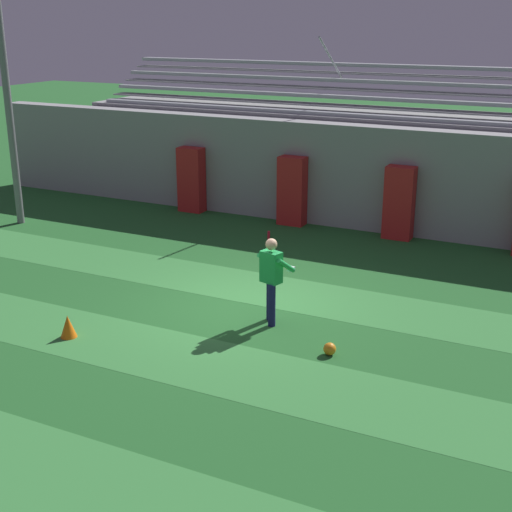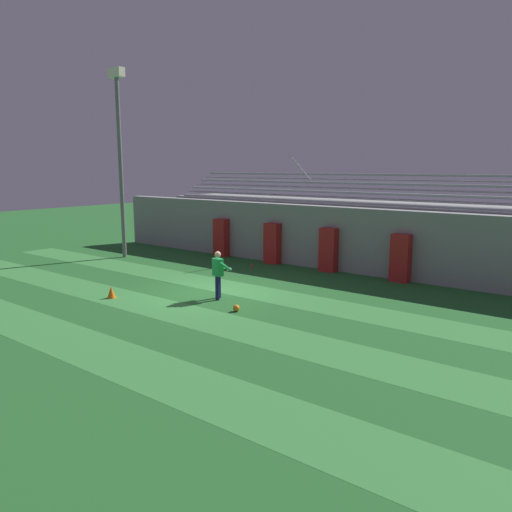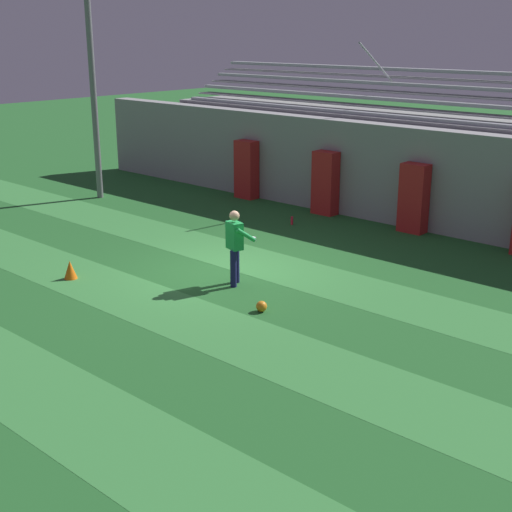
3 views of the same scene
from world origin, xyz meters
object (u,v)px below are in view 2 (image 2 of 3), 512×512
padding_pillar_far_right (400,258)px  goalkeeper (218,272)px  padding_pillar_gate_left (272,243)px  water_bottle (252,266)px  floodlight_pole (119,142)px  traffic_cone (111,292)px  padding_pillar_gate_right (328,250)px  padding_pillar_far_left (221,238)px  soccer_ball (236,308)px

padding_pillar_far_right → goalkeeper: 7.49m
padding_pillar_gate_left → water_bottle: (0.06, -1.64, -0.83)m
padding_pillar_gate_left → floodlight_pole: bearing=-154.9°
padding_pillar_gate_left → traffic_cone: size_ratio=4.54×
padding_pillar_gate_right → goalkeeper: bearing=-95.9°
padding_pillar_gate_left → padding_pillar_far_left: size_ratio=1.00×
soccer_ball → padding_pillar_gate_right: bearing=96.5°
goalkeeper → water_bottle: 5.33m
padding_pillar_far_left → water_bottle: 3.78m
padding_pillar_gate_right → padding_pillar_far_left: 6.26m
goalkeeper → padding_pillar_gate_left: bearing=110.3°
traffic_cone → padding_pillar_gate_right: bearing=66.8°
goalkeeper → water_bottle: (-2.29, 4.74, -0.83)m
padding_pillar_gate_right → padding_pillar_far_left: bearing=180.0°
padding_pillar_gate_left → padding_pillar_gate_right: (3.02, 0.00, 0.00)m
padding_pillar_far_right → water_bottle: padding_pillar_far_right is taller
padding_pillar_far_right → soccer_ball: padding_pillar_far_right is taller
floodlight_pole → padding_pillar_gate_left: bearing=25.1°
padding_pillar_far_left → soccer_ball: size_ratio=8.66×
traffic_cone → water_bottle: traffic_cone is taller
padding_pillar_gate_right → water_bottle: size_ratio=7.94×
padding_pillar_gate_left → padding_pillar_gate_right: same height
padding_pillar_far_left → soccer_ball: padding_pillar_far_left is taller
soccer_ball → traffic_cone: bearing=-162.5°
padding_pillar_gate_right → floodlight_pole: bearing=-162.0°
goalkeeper → water_bottle: goalkeeper is taller
floodlight_pole → traffic_cone: 9.90m
padding_pillar_far_left → padding_pillar_far_right: same height
padding_pillar_far_left → floodlight_pole: (-3.68, -3.24, 4.74)m
padding_pillar_gate_left → padding_pillar_gate_right: bearing=0.0°
soccer_ball → padding_pillar_far_right: bearing=71.3°
soccer_ball → traffic_cone: traffic_cone is taller
traffic_cone → padding_pillar_far_left: bearing=106.7°
padding_pillar_gate_left → padding_pillar_far_right: same height
padding_pillar_gate_right → goalkeeper: padding_pillar_gate_right is taller
water_bottle → padding_pillar_gate_left: bearing=92.2°
soccer_ball → water_bottle: water_bottle is taller
padding_pillar_gate_left → floodlight_pole: 8.99m
padding_pillar_far_right → traffic_cone: bearing=-128.9°
padding_pillar_gate_right → padding_pillar_far_left: (-6.26, 0.00, 0.00)m
floodlight_pole → goalkeeper: size_ratio=5.49×
padding_pillar_gate_right → goalkeeper: 6.42m
floodlight_pole → soccer_ball: bearing=-20.2°
padding_pillar_far_right → floodlight_pole: (-13.19, -3.24, 4.74)m
padding_pillar_far_left → floodlight_pole: size_ratio=0.21×
goalkeeper → water_bottle: bearing=115.8°
padding_pillar_gate_right → traffic_cone: 9.39m
padding_pillar_gate_right → padding_pillar_far_left: size_ratio=1.00×
padding_pillar_gate_right → padding_pillar_far_left: same height
padding_pillar_gate_left → padding_pillar_gate_right: size_ratio=1.00×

